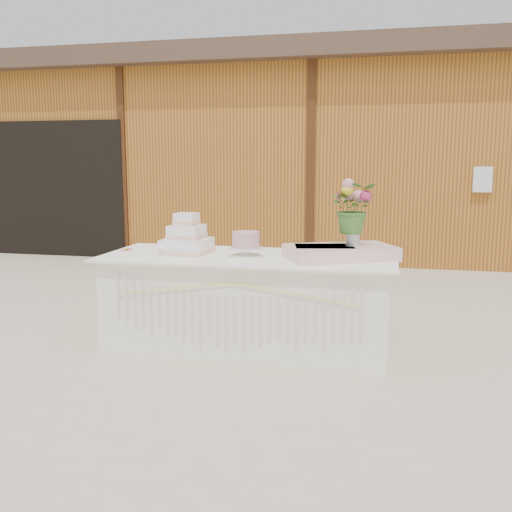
{
  "coord_description": "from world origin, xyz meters",
  "views": [
    {
      "loc": [
        1.07,
        -4.5,
        1.52
      ],
      "look_at": [
        0.0,
        0.3,
        0.72
      ],
      "focal_mm": 40.0,
      "sensor_mm": 36.0,
      "label": 1
    }
  ],
  "objects": [
    {
      "name": "loose_flowers",
      "position": [
        -1.03,
        0.05,
        0.78
      ],
      "size": [
        0.25,
        0.41,
        0.02
      ],
      "primitive_type": null,
      "rotation": [
        0.0,
        0.0,
        -0.25
      ],
      "color": "pink",
      "rests_on": "cake_table"
    },
    {
      "name": "pink_cake_stand",
      "position": [
        -0.0,
        -0.05,
        0.88
      ],
      "size": [
        0.28,
        0.28,
        0.2
      ],
      "color": "white",
      "rests_on": "cake_table"
    },
    {
      "name": "bouquet",
      "position": [
        0.85,
        0.02,
        1.22
      ],
      "size": [
        0.41,
        0.37,
        0.4
      ],
      "primitive_type": "imported",
      "rotation": [
        0.0,
        0.0,
        0.18
      ],
      "color": "#40702D",
      "rests_on": "flower_vase"
    },
    {
      "name": "wedding_cake",
      "position": [
        -0.53,
        0.01,
        0.89
      ],
      "size": [
        0.4,
        0.4,
        0.34
      ],
      "rotation": [
        0.0,
        0.0,
        -0.06
      ],
      "color": "white",
      "rests_on": "cake_table"
    },
    {
      "name": "barn",
      "position": [
        -0.01,
        5.99,
        1.68
      ],
      "size": [
        12.6,
        4.6,
        3.3
      ],
      "color": "#A96823",
      "rests_on": "ground"
    },
    {
      "name": "flower_vase",
      "position": [
        0.85,
        0.02,
        0.95
      ],
      "size": [
        0.11,
        0.11,
        0.15
      ],
      "primitive_type": "cylinder",
      "color": "silver",
      "rests_on": "satin_runner"
    },
    {
      "name": "cake_table",
      "position": [
        0.0,
        -0.0,
        0.39
      ],
      "size": [
        2.4,
        1.0,
        0.77
      ],
      "color": "white",
      "rests_on": "ground"
    },
    {
      "name": "ground",
      "position": [
        0.0,
        0.0,
        0.0
      ],
      "size": [
        80.0,
        80.0,
        0.0
      ],
      "primitive_type": "plane",
      "color": "beige",
      "rests_on": "ground"
    },
    {
      "name": "satin_runner",
      "position": [
        0.75,
        0.01,
        0.82
      ],
      "size": [
        0.96,
        0.8,
        0.11
      ],
      "primitive_type": "cube",
      "rotation": [
        0.0,
        0.0,
        0.45
      ],
      "color": "#FFCDCD",
      "rests_on": "cake_table"
    }
  ]
}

